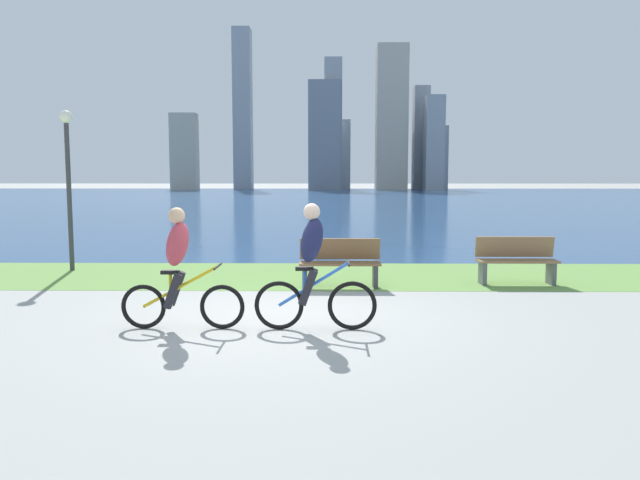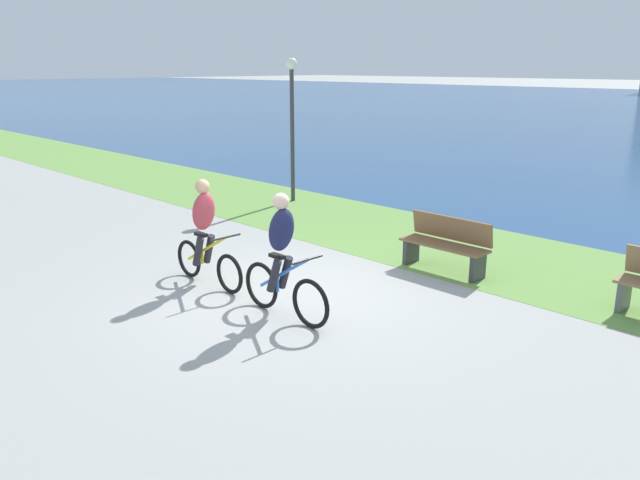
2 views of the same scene
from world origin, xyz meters
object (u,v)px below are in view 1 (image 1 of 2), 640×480
(cyclist_lead, at_px, (313,268))
(bench_near_path, at_px, (516,261))
(lamppost_tall, at_px, (68,165))
(cyclist_trailing, at_px, (179,268))
(bench_far_along_path, at_px, (340,263))

(cyclist_lead, bearing_deg, bench_near_path, 43.21)
(bench_near_path, relative_size, lamppost_tall, 0.43)
(cyclist_lead, distance_m, cyclist_trailing, 1.80)
(cyclist_trailing, distance_m, lamppost_tall, 6.42)
(bench_far_along_path, bearing_deg, bench_near_path, 6.32)
(cyclist_trailing, distance_m, bench_near_path, 6.63)
(cyclist_trailing, bearing_deg, bench_far_along_path, 54.96)
(cyclist_trailing, bearing_deg, cyclist_lead, -0.79)
(bench_near_path, bearing_deg, bench_far_along_path, -173.68)
(bench_far_along_path, bearing_deg, lamppost_tall, 161.64)
(cyclist_trailing, relative_size, bench_near_path, 1.11)
(cyclist_lead, xyz_separation_m, bench_far_along_path, (0.42, 3.19, -0.39))
(cyclist_trailing, xyz_separation_m, lamppost_tall, (-3.61, 5.10, 1.47))
(cyclist_trailing, xyz_separation_m, bench_far_along_path, (2.22, 3.17, -0.38))
(bench_near_path, distance_m, bench_far_along_path, 3.39)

